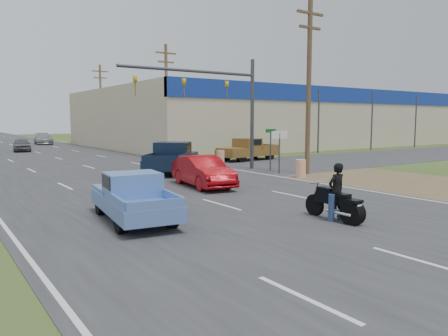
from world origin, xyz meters
TOP-DOWN VIEW (x-y plane):
  - ground at (0.00, 0.00)m, footprint 200.00×200.00m
  - main_road at (0.00, 40.00)m, footprint 15.00×180.00m
  - cross_road at (0.00, 18.00)m, footprint 120.00×10.00m
  - dirt_verge at (11.00, 10.00)m, footprint 8.00×18.00m
  - big_box_store at (32.00, 39.93)m, footprint 50.00×28.10m
  - utility_pole_1 at (9.50, 13.00)m, footprint 2.00×0.28m
  - utility_pole_2 at (9.50, 31.00)m, footprint 2.00×0.28m
  - utility_pole_3 at (9.50, 49.00)m, footprint 2.00×0.28m
  - tree_3 at (55.00, 70.00)m, footprint 8.40×8.40m
  - tree_5 at (30.00, 95.00)m, footprint 7.98×7.98m
  - barrel_0 at (8.00, 12.00)m, footprint 0.56×0.56m
  - barrel_1 at (8.40, 20.50)m, footprint 0.56×0.56m
  - lane_sign at (8.20, 14.00)m, footprint 1.20×0.08m
  - street_name_sign at (8.80, 15.50)m, footprint 0.80×0.08m
  - signal_mast at (5.82, 17.00)m, footprint 9.12×0.40m
  - red_convertible at (1.78, 12.17)m, footprint 2.11×4.61m
  - motorcycle at (1.55, 3.77)m, footprint 0.71×2.30m
  - rider at (1.55, 3.83)m, footprint 0.64×0.42m
  - blue_pickup at (-3.68, 7.54)m, footprint 2.35×4.79m
  - navy_pickup at (3.31, 18.09)m, footprint 5.33×5.55m
  - brown_pickup at (11.85, 21.89)m, footprint 5.46×2.70m
  - distant_car_grey at (-0.97, 42.49)m, footprint 2.11×4.13m
  - distant_car_silver at (3.77, 55.11)m, footprint 2.63×5.29m

SIDE VIEW (x-z plane):
  - ground at x=0.00m, z-range 0.00..0.00m
  - dirt_verge at x=11.00m, z-range 0.00..0.01m
  - cross_road at x=0.00m, z-range 0.00..0.02m
  - main_road at x=0.00m, z-range 0.00..0.02m
  - barrel_0 at x=8.00m, z-range 0.00..1.00m
  - barrel_1 at x=8.40m, z-range 0.00..1.00m
  - motorcycle at x=1.55m, z-range -0.07..1.11m
  - distant_car_grey at x=-0.97m, z-range 0.00..1.35m
  - red_convertible at x=1.78m, z-range 0.00..1.46m
  - distant_car_silver at x=3.77m, z-range 0.00..1.48m
  - blue_pickup at x=-3.68m, z-range 0.01..1.53m
  - rider at x=1.55m, z-range 0.00..1.73m
  - brown_pickup at x=11.85m, z-range 0.01..1.75m
  - navy_pickup at x=3.31m, z-range 0.01..1.85m
  - street_name_sign at x=8.80m, z-range 0.30..2.91m
  - lane_sign at x=8.20m, z-range 0.64..3.16m
  - big_box_store at x=32.00m, z-range 0.01..6.61m
  - signal_mast at x=5.82m, z-range 1.30..8.30m
  - utility_pole_1 at x=9.50m, z-range 0.32..10.32m
  - utility_pole_2 at x=9.50m, z-range 0.32..10.32m
  - utility_pole_3 at x=9.50m, z-range 0.32..10.32m
  - tree_5 at x=30.00m, z-range 0.94..10.82m
  - tree_3 at x=55.00m, z-range 0.99..11.39m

